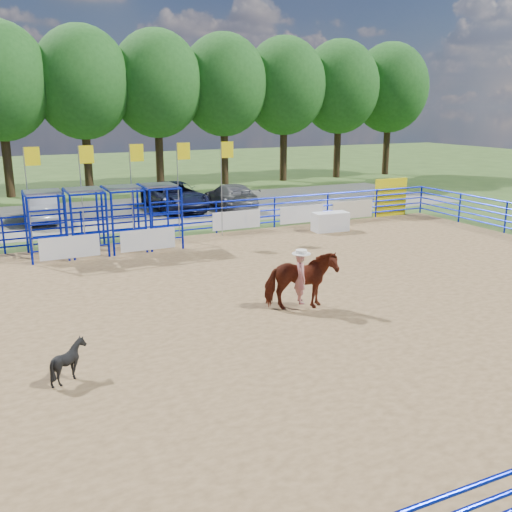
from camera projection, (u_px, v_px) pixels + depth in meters
name	position (u px, v px, depth m)	size (l,w,h in m)	color
ground	(247.00, 311.00, 16.35)	(120.00, 120.00, 0.00)	#436126
arena_dirt	(247.00, 310.00, 16.35)	(30.00, 20.00, 0.02)	#99784C
gravel_strip	(119.00, 213.00, 31.20)	(40.00, 10.00, 0.01)	gray
announcer_table	(330.00, 222.00, 26.64)	(1.66, 0.77, 0.88)	white
horse_and_rider	(301.00, 278.00, 16.21)	(2.19, 1.45, 2.48)	maroon
calf	(69.00, 361.00, 12.05)	(0.71, 0.79, 0.87)	black
car_b	(40.00, 207.00, 28.85)	(1.53, 4.39, 1.44)	gray
car_c	(175.00, 196.00, 32.16)	(2.56, 5.56, 1.55)	black
car_d	(231.00, 196.00, 32.72)	(1.95, 4.81, 1.40)	slate
perimeter_fence	(247.00, 286.00, 16.16)	(30.10, 20.10, 1.50)	#0817AF
chute_assembly	(114.00, 220.00, 22.96)	(19.32, 2.41, 4.20)	#0817AF
treeline	(82.00, 77.00, 37.16)	(56.40, 6.40, 11.24)	#3F2B19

